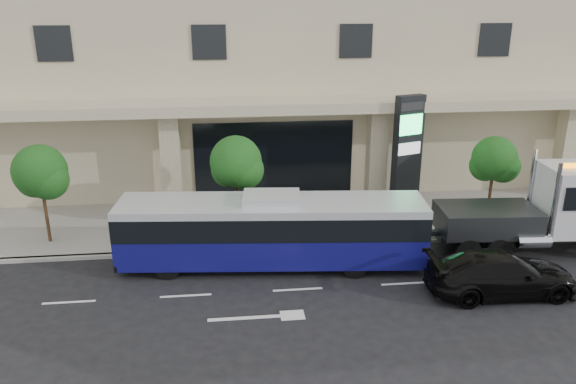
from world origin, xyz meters
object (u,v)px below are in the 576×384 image
(city_bus, at_px, (272,230))
(black_sedan, at_px, (501,274))
(tow_truck, at_px, (545,213))
(signage_pylon, at_px, (407,154))

(city_bus, height_order, black_sedan, city_bus)
(tow_truck, height_order, black_sedan, tow_truck)
(black_sedan, bearing_deg, signage_pylon, 8.25)
(tow_truck, bearing_deg, city_bus, -175.55)
(tow_truck, bearing_deg, black_sedan, -132.13)
(black_sedan, bearing_deg, city_bus, 69.40)
(tow_truck, bearing_deg, signage_pylon, 136.35)
(city_bus, height_order, signage_pylon, signage_pylon)
(city_bus, xyz_separation_m, signage_pylon, (6.83, 4.86, 1.50))
(city_bus, distance_m, tow_truck, 11.18)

